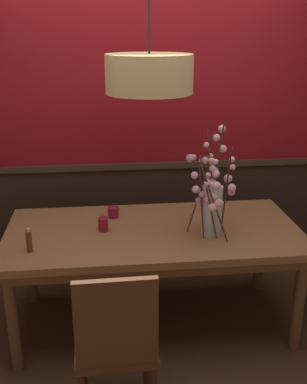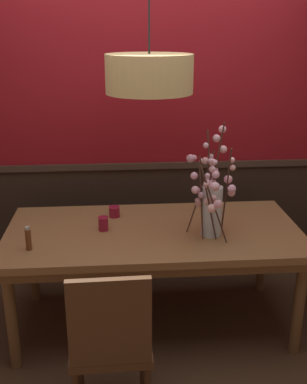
% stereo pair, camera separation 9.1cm
% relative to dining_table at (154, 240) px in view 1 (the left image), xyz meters
% --- Properties ---
extents(ground_plane, '(24.00, 24.00, 0.00)m').
position_rel_dining_table_xyz_m(ground_plane, '(0.00, 0.00, -0.66)').
color(ground_plane, '#4C3321').
extents(back_wall, '(5.50, 0.14, 2.97)m').
position_rel_dining_table_xyz_m(back_wall, '(0.00, 0.76, 0.82)').
color(back_wall, '#2D2119').
rests_on(back_wall, ground).
extents(dining_table, '(1.98, 0.96, 0.74)m').
position_rel_dining_table_xyz_m(dining_table, '(0.00, 0.00, 0.00)').
color(dining_table, olive).
rests_on(dining_table, ground).
extents(chair_far_side_left, '(0.47, 0.44, 0.95)m').
position_rel_dining_table_xyz_m(chair_far_side_left, '(-0.26, 0.87, -0.13)').
color(chair_far_side_left, '#4C301C').
rests_on(chair_far_side_left, ground).
extents(chair_far_side_right, '(0.43, 0.40, 0.97)m').
position_rel_dining_table_xyz_m(chair_far_side_right, '(0.26, 0.88, -0.12)').
color(chair_far_side_right, '#4C301C').
rests_on(chair_far_side_right, ground).
extents(chair_near_side_left, '(0.43, 0.40, 0.93)m').
position_rel_dining_table_xyz_m(chair_near_side_left, '(-0.29, -0.88, -0.14)').
color(chair_near_side_left, '#4C301C').
rests_on(chair_near_side_left, ground).
extents(vase_with_blossoms, '(0.31, 0.38, 0.75)m').
position_rel_dining_table_xyz_m(vase_with_blossoms, '(0.37, -0.11, 0.32)').
color(vase_with_blossoms, silver).
rests_on(vase_with_blossoms, dining_table).
extents(candle_holder_nearer_center, '(0.07, 0.07, 0.10)m').
position_rel_dining_table_xyz_m(candle_holder_nearer_center, '(-0.34, 0.01, 0.13)').
color(candle_holder_nearer_center, maroon).
rests_on(candle_holder_nearer_center, dining_table).
extents(candle_holder_nearer_edge, '(0.08, 0.08, 0.08)m').
position_rel_dining_table_xyz_m(candle_holder_nearer_edge, '(-0.26, 0.25, 0.12)').
color(candle_holder_nearer_edge, maroon).
rests_on(candle_holder_nearer_edge, dining_table).
extents(condiment_bottle, '(0.04, 0.04, 0.15)m').
position_rel_dining_table_xyz_m(condiment_bottle, '(-0.78, -0.24, 0.15)').
color(condiment_bottle, brown).
rests_on(condiment_bottle, dining_table).
extents(pendant_lamp, '(0.53, 0.53, 1.33)m').
position_rel_dining_table_xyz_m(pendant_lamp, '(-0.02, 0.01, 1.10)').
color(pendant_lamp, tan).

